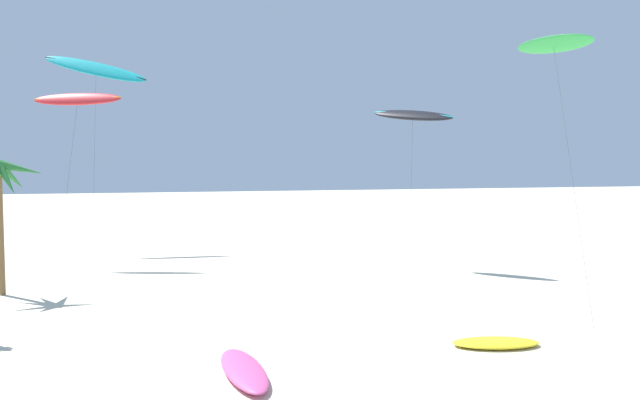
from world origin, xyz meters
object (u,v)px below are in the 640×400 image
at_px(flying_kite_6, 413,115).
at_px(flying_kite_0, 78,99).
at_px(grounded_kite_0, 496,343).
at_px(grounded_kite_2, 244,370).
at_px(flying_kite_1, 554,44).
at_px(flying_kite_4, 96,69).

bearing_deg(flying_kite_6, flying_kite_0, 160.52).
bearing_deg(grounded_kite_0, grounded_kite_2, -176.36).
xyz_separation_m(flying_kite_1, flying_kite_6, (-3.44, 10.27, -3.02)).
bearing_deg(grounded_kite_0, flying_kite_6, 76.43).
xyz_separation_m(flying_kite_6, grounded_kite_0, (-4.25, -17.61, -10.24)).
xyz_separation_m(grounded_kite_0, grounded_kite_2, (-9.96, -0.63, 0.06)).
distance_m(flying_kite_6, grounded_kite_2, 25.27).
bearing_deg(flying_kite_0, flying_kite_6, -19.48).
relative_size(flying_kite_4, grounded_kite_0, 4.51).
height_order(flying_kite_4, grounded_kite_2, flying_kite_4).
height_order(flying_kite_4, flying_kite_6, flying_kite_4).
xyz_separation_m(flying_kite_4, grounded_kite_2, (7.33, -33.83, -14.72)).
bearing_deg(flying_kite_4, grounded_kite_0, -62.48).
xyz_separation_m(flying_kite_0, flying_kite_4, (0.61, 7.75, 3.27)).
xyz_separation_m(flying_kite_1, flying_kite_4, (-24.98, 25.85, 1.53)).
bearing_deg(flying_kite_1, flying_kite_0, 144.73).
bearing_deg(flying_kite_6, grounded_kite_0, -103.57).
height_order(flying_kite_4, grounded_kite_0, flying_kite_4).
bearing_deg(flying_kite_4, flying_kite_0, -94.50).
distance_m(flying_kite_4, flying_kite_6, 26.97).
distance_m(flying_kite_4, grounded_kite_2, 37.61).
relative_size(flying_kite_0, flying_kite_1, 0.88).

